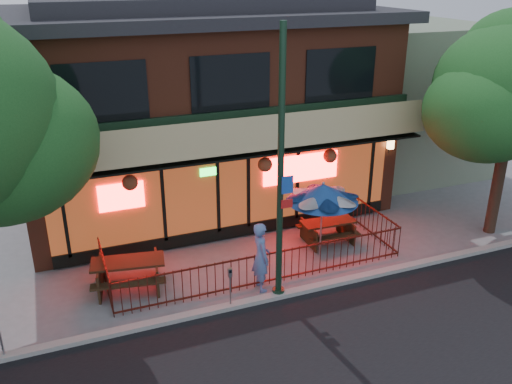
# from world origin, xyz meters

# --- Properties ---
(ground) EXTENTS (80.00, 80.00, 0.00)m
(ground) POSITION_xyz_m (0.00, 0.00, 0.00)
(ground) COLOR gray
(ground) RESTS_ON ground
(curb) EXTENTS (80.00, 0.25, 0.12)m
(curb) POSITION_xyz_m (0.00, -0.50, 0.06)
(curb) COLOR #999993
(curb) RESTS_ON ground
(restaurant_building) EXTENTS (12.96, 9.49, 8.05)m
(restaurant_building) POSITION_xyz_m (0.00, 7.11, 4.13)
(restaurant_building) COLOR brown
(restaurant_building) RESTS_ON ground
(neighbor_building) EXTENTS (6.00, 7.00, 6.00)m
(neighbor_building) POSITION_xyz_m (9.00, 7.70, 3.00)
(neighbor_building) COLOR slate
(neighbor_building) RESTS_ON ground
(patio_fence) EXTENTS (8.44, 2.62, 1.00)m
(patio_fence) POSITION_xyz_m (0.00, 0.50, 0.63)
(patio_fence) COLOR #44150E
(patio_fence) RESTS_ON ground
(street_light) EXTENTS (0.43, 0.32, 7.00)m
(street_light) POSITION_xyz_m (0.00, -0.40, 3.15)
(street_light) COLOR #153020
(street_light) RESTS_ON ground
(picnic_table_left) EXTENTS (2.15, 1.79, 0.83)m
(picnic_table_left) POSITION_xyz_m (-3.60, 1.44, 0.54)
(picnic_table_left) COLOR #362313
(picnic_table_left) RESTS_ON ground
(picnic_table_right) EXTENTS (1.72, 1.34, 0.71)m
(picnic_table_right) POSITION_xyz_m (2.68, 1.85, 0.47)
(picnic_table_right) COLOR #342312
(picnic_table_right) RESTS_ON ground
(patio_umbrella) EXTENTS (2.08, 2.08, 2.38)m
(patio_umbrella) POSITION_xyz_m (2.06, 1.17, 2.03)
(patio_umbrella) COLOR gray
(patio_umbrella) RESTS_ON ground
(pedestrian) EXTENTS (0.48, 0.72, 1.95)m
(pedestrian) POSITION_xyz_m (-0.30, 0.10, 0.97)
(pedestrian) COLOR #5874B1
(pedestrian) RESTS_ON ground
(parking_meter_near) EXTENTS (0.10, 0.09, 1.16)m
(parking_meter_near) POSITION_xyz_m (-1.37, -0.48, 0.79)
(parking_meter_near) COLOR gray
(parking_meter_near) RESTS_ON ground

